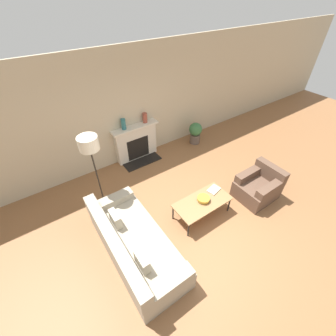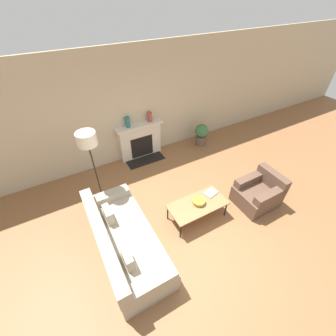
# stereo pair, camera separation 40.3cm
# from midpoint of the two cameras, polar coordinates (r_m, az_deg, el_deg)

# --- Properties ---
(ground_plane) EXTENTS (18.00, 18.00, 0.00)m
(ground_plane) POSITION_cam_midpoint_polar(r_m,az_deg,el_deg) (4.74, 5.56, -16.04)
(ground_plane) COLOR brown
(wall_back) EXTENTS (18.00, 0.06, 2.90)m
(wall_back) POSITION_cam_midpoint_polar(r_m,az_deg,el_deg) (5.85, -13.28, 14.13)
(wall_back) COLOR #BCAD8E
(wall_back) RESTS_ON ground_plane
(fireplace) EXTENTS (1.28, 0.59, 1.01)m
(fireplace) POSITION_cam_midpoint_polar(r_m,az_deg,el_deg) (6.26, -9.87, 6.30)
(fireplace) COLOR beige
(fireplace) RESTS_ON ground_plane
(couch) EXTENTS (0.96, 2.20, 0.81)m
(couch) POSITION_cam_midpoint_polar(r_m,az_deg,el_deg) (4.30, -11.54, -18.66)
(couch) COLOR #9E937F
(couch) RESTS_ON ground_plane
(armchair_near) EXTENTS (0.88, 0.75, 0.75)m
(armchair_near) POSITION_cam_midpoint_polar(r_m,az_deg,el_deg) (5.47, 20.06, -4.48)
(armchair_near) COLOR brown
(armchair_near) RESTS_ON ground_plane
(coffee_table) EXTENTS (1.20, 0.59, 0.41)m
(coffee_table) POSITION_cam_midpoint_polar(r_m,az_deg,el_deg) (4.71, 6.29, -8.79)
(coffee_table) COLOR olive
(coffee_table) RESTS_ON ground_plane
(bowl) EXTENTS (0.26, 0.26, 0.08)m
(bowl) POSITION_cam_midpoint_polar(r_m,az_deg,el_deg) (4.68, 6.56, -7.84)
(bowl) COLOR #BC8E2D
(bowl) RESTS_ON coffee_table
(book) EXTENTS (0.32, 0.25, 0.02)m
(book) POSITION_cam_midpoint_polar(r_m,az_deg,el_deg) (4.94, 9.27, -5.52)
(book) COLOR #B2A893
(book) RESTS_ON coffee_table
(floor_lamp) EXTENTS (0.37, 0.37, 1.83)m
(floor_lamp) POSITION_cam_midpoint_polar(r_m,az_deg,el_deg) (4.38, -21.67, 4.11)
(floor_lamp) COLOR black
(floor_lamp) RESTS_ON ground_plane
(mantel_vase_left) EXTENTS (0.12, 0.12, 0.28)m
(mantel_vase_left) POSITION_cam_midpoint_polar(r_m,az_deg,el_deg) (5.85, -13.23, 10.73)
(mantel_vase_left) COLOR #28666B
(mantel_vase_left) RESTS_ON fireplace
(mantel_vase_center_left) EXTENTS (0.12, 0.12, 0.26)m
(mantel_vase_center_left) POSITION_cam_midpoint_polar(r_m,az_deg,el_deg) (6.07, -7.82, 12.47)
(mantel_vase_center_left) COLOR brown
(mantel_vase_center_left) RESTS_ON fireplace
(potted_plant) EXTENTS (0.39, 0.39, 0.66)m
(potted_plant) POSITION_cam_midpoint_polar(r_m,az_deg,el_deg) (6.91, 5.28, 9.02)
(potted_plant) COLOR brown
(potted_plant) RESTS_ON ground_plane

